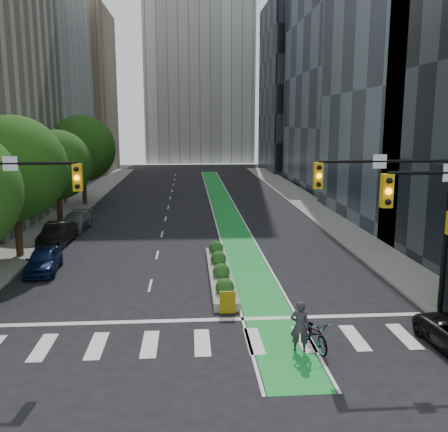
{
  "coord_description": "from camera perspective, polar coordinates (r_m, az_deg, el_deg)",
  "views": [
    {
      "loc": [
        -0.44,
        -18.95,
        8.37
      ],
      "look_at": [
        1.57,
        9.24,
        3.0
      ],
      "focal_mm": 40.0,
      "sensor_mm": 36.0,
      "label": 1
    }
  ],
  "objects": [
    {
      "name": "building_glass_far",
      "position": [
        68.62,
        15.24,
        21.0
      ],
      "size": [
        14.0,
        24.0,
        42.0
      ],
      "primitive_type": "cube",
      "color": "#19212D",
      "rests_on": "ground"
    },
    {
      "name": "parked_car_left_mid",
      "position": [
        36.17,
        -18.5,
        -1.95
      ],
      "size": [
        1.82,
        4.7,
        1.52
      ],
      "primitive_type": "imported",
      "rotation": [
        0.0,
        0.0,
        -0.04
      ],
      "color": "black",
      "rests_on": "ground"
    },
    {
      "name": "signal_right",
      "position": [
        21.74,
        20.77,
        0.62
      ],
      "size": [
        5.82,
        0.51,
        7.2
      ],
      "color": "black",
      "rests_on": "ground"
    },
    {
      "name": "bicycle",
      "position": [
        19.48,
        10.32,
        -13.03
      ],
      "size": [
        1.14,
        2.26,
        1.13
      ],
      "primitive_type": "imported",
      "rotation": [
        0.0,
        0.0,
        0.19
      ],
      "color": "gray",
      "rests_on": "ground"
    },
    {
      "name": "ground",
      "position": [
        20.72,
        -2.59,
        -13.08
      ],
      "size": [
        160.0,
        160.0,
        0.0
      ],
      "primitive_type": "plane",
      "color": "black",
      "rests_on": "ground"
    },
    {
      "name": "sidewalk_right",
      "position": [
        46.37,
        11.3,
        0.24
      ],
      "size": [
        3.6,
        90.0,
        0.15
      ],
      "primitive_type": "cube",
      "color": "gray",
      "rests_on": "ground"
    },
    {
      "name": "median_planter",
      "position": [
        27.24,
        -0.45,
        -6.32
      ],
      "size": [
        1.2,
        10.26,
        1.1
      ],
      "color": "gray",
      "rests_on": "ground"
    },
    {
      "name": "parked_car_left_far",
      "position": [
        40.61,
        -16.63,
        -0.62
      ],
      "size": [
        2.13,
        4.76,
        1.35
      ],
      "primitive_type": "imported",
      "rotation": [
        0.0,
        0.0,
        -0.05
      ],
      "color": "slate",
      "rests_on": "ground"
    },
    {
      "name": "tree_mid",
      "position": [
        32.82,
        -22.93,
        5.02
      ],
      "size": [
        6.4,
        6.4,
        8.78
      ],
      "color": "black",
      "rests_on": "ground"
    },
    {
      "name": "building_dark_end",
      "position": [
        89.5,
        9.42,
        14.22
      ],
      "size": [
        14.0,
        18.0,
        28.0
      ],
      "primitive_type": "cube",
      "color": "black",
      "rests_on": "ground"
    },
    {
      "name": "bike_lane_paint",
      "position": [
        49.78,
        -0.06,
        1.08
      ],
      "size": [
        2.2,
        70.0,
        0.01
      ],
      "primitive_type": "cube",
      "color": "green",
      "rests_on": "ground"
    },
    {
      "name": "tree_midfar",
      "position": [
        42.43,
        -18.57,
        5.57
      ],
      "size": [
        5.6,
        5.6,
        7.76
      ],
      "color": "black",
      "rests_on": "ground"
    },
    {
      "name": "parked_car_left_near",
      "position": [
        29.94,
        -19.92,
        -4.74
      ],
      "size": [
        1.98,
        4.23,
        1.4
      ],
      "primitive_type": "imported",
      "rotation": [
        0.0,
        0.0,
        0.08
      ],
      "color": "#0B1943",
      "rests_on": "ground"
    },
    {
      "name": "building_tan_far",
      "position": [
        87.3,
        -17.5,
        13.31
      ],
      "size": [
        14.0,
        16.0,
        26.0
      ],
      "primitive_type": "cube",
      "color": "tan",
      "rests_on": "ground"
    },
    {
      "name": "sidewalk_left",
      "position": [
        46.15,
        -18.26,
        -0.15
      ],
      "size": [
        3.6,
        90.0,
        0.15
      ],
      "primitive_type": "cube",
      "color": "gray",
      "rests_on": "ground"
    },
    {
      "name": "cyclist",
      "position": [
        18.92,
        8.67,
        -12.36
      ],
      "size": [
        0.82,
        0.66,
        1.96
      ],
      "primitive_type": "imported",
      "rotation": [
        0.0,
        0.0,
        2.84
      ],
      "color": "#322C35",
      "rests_on": "ground"
    },
    {
      "name": "tree_far",
      "position": [
        52.1,
        -15.9,
        7.4
      ],
      "size": [
        6.6,
        6.6,
        9.0
      ],
      "color": "black",
      "rests_on": "ground"
    }
  ]
}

